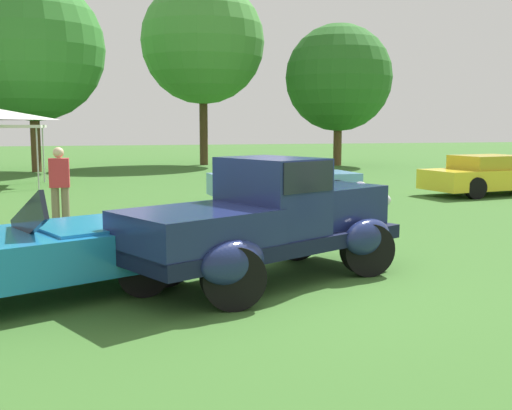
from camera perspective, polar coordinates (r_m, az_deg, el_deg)
The scene contains 9 objects.
ground_plane at distance 8.32m, azimuth 3.18°, elevation -7.49°, with size 120.00×120.00×0.00m, color #386628.
feature_pickup_truck at distance 8.40m, azimuth 1.10°, elevation -1.32°, with size 4.34×3.15×1.70m.
neighbor_convertible at distance 8.03m, azimuth -21.19°, elevation -4.28°, with size 4.88×3.40×1.40m.
show_car_skyblue at distance 17.28m, azimuth 2.54°, elevation 2.29°, with size 4.17×1.90×1.22m.
show_car_yellow at distance 20.37m, azimuth 20.89°, elevation 2.59°, with size 4.55×2.31×1.22m.
spectator_between_cars at distance 13.38m, azimuth -17.76°, elevation 1.81°, with size 0.41×0.25×1.69m.
treeline_mid_left at distance 30.29m, azimuth -20.12°, elevation 13.47°, with size 6.53×6.53×8.84m.
treeline_center at distance 33.82m, azimuth -4.97°, elevation 14.82°, with size 6.54×6.54×9.80m.
treeline_mid_right at distance 33.36m, azimuth 7.67°, elevation 11.61°, with size 5.61×5.61×7.43m.
Camera 1 is at (-2.53, -7.63, 2.14)m, focal length 43.11 mm.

